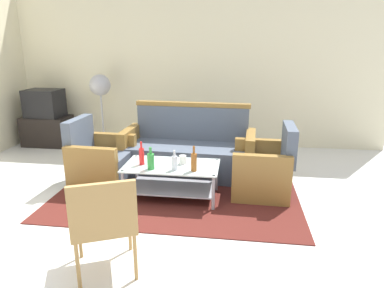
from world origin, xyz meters
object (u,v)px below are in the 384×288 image
(couch, at_px, (189,152))
(cup, at_px, (183,160))
(armchair_left, at_px, (101,162))
(television, at_px, (44,103))
(bottle_clear, at_px, (175,163))
(bottle_red, at_px, (142,156))
(pedestal_fan, at_px, (100,89))
(coffee_table, at_px, (172,176))
(wicker_chair, at_px, (104,219))
(bottle_brown, at_px, (194,162))
(bottle_green, at_px, (151,161))
(tv_stand, at_px, (48,131))
(armchair_right, at_px, (264,171))

(couch, relative_size, cup, 18.29)
(armchair_left, distance_m, television, 2.32)
(couch, distance_m, bottle_clear, 0.99)
(bottle_red, distance_m, pedestal_fan, 2.38)
(cup, bearing_deg, armchair_left, 167.74)
(armchair_left, relative_size, bottle_clear, 3.68)
(couch, height_order, pedestal_fan, pedestal_fan)
(couch, distance_m, coffee_table, 0.82)
(armchair_left, bearing_deg, wicker_chair, 26.27)
(bottle_brown, bearing_deg, coffee_table, 151.27)
(coffee_table, xyz_separation_m, wicker_chair, (-0.23, -1.47, 0.22))
(bottle_green, relative_size, wicker_chair, 0.30)
(bottle_clear, distance_m, cup, 0.23)
(armchair_left, height_order, tv_stand, armchair_left)
(armchair_left, distance_m, tv_stand, 2.27)
(bottle_brown, height_order, bottle_clear, bottle_brown)
(armchair_right, height_order, tv_stand, armchair_right)
(couch, xyz_separation_m, bottle_clear, (-0.02, -0.97, 0.18))
(pedestal_fan, bearing_deg, coffee_table, -49.99)
(tv_stand, bearing_deg, wicker_chair, -54.20)
(bottle_brown, bearing_deg, bottle_clear, -179.35)
(television, bearing_deg, armchair_left, 139.06)
(bottle_green, bearing_deg, cup, 34.63)
(wicker_chair, bearing_deg, armchair_right, 29.52)
(bottle_green, xyz_separation_m, wicker_chair, (-0.03, -1.31, -0.01))
(armchair_right, xyz_separation_m, bottle_red, (-1.43, -0.32, 0.23))
(tv_stand, bearing_deg, couch, -21.22)
(bottle_brown, height_order, pedestal_fan, pedestal_fan)
(coffee_table, bearing_deg, bottle_clear, -67.44)
(pedestal_fan, bearing_deg, television, -177.37)
(bottle_red, relative_size, television, 0.45)
(armchair_right, height_order, cup, armchair_right)
(television, bearing_deg, bottle_clear, 145.88)
(bottle_red, bearing_deg, tv_stand, 140.40)
(armchair_right, distance_m, bottle_clear, 1.13)
(wicker_chair, bearing_deg, tv_stand, 101.94)
(coffee_table, xyz_separation_m, tv_stand, (-2.64, 1.87, -0.01))
(bottle_clear, height_order, bottle_red, bottle_red)
(wicker_chair, bearing_deg, couch, 58.27)
(armchair_left, relative_size, pedestal_fan, 0.67)
(armchair_right, bearing_deg, bottle_brown, 120.48)
(armchair_left, bearing_deg, bottle_red, 65.74)
(television, bearing_deg, couch, 161.46)
(bottle_red, bearing_deg, pedestal_fan, 122.97)
(coffee_table, relative_size, wicker_chair, 1.31)
(couch, bearing_deg, armchair_left, 27.41)
(armchair_right, bearing_deg, tv_stand, 68.43)
(tv_stand, bearing_deg, pedestal_fan, 2.77)
(bottle_green, bearing_deg, tv_stand, 140.18)
(couch, height_order, tv_stand, couch)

